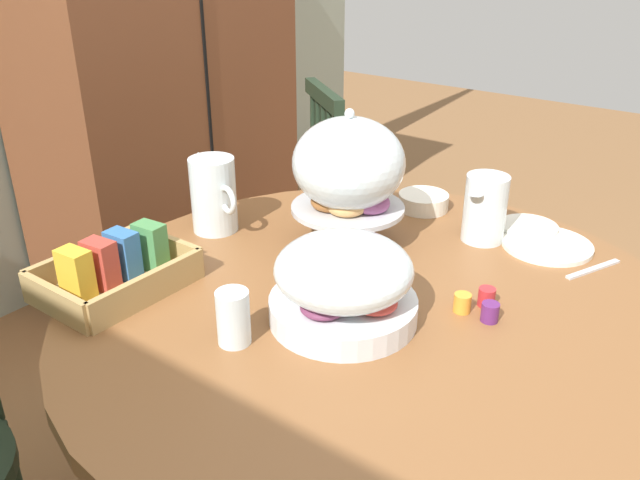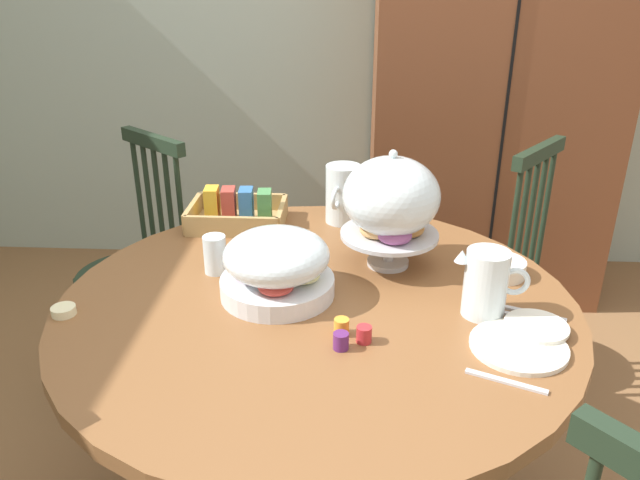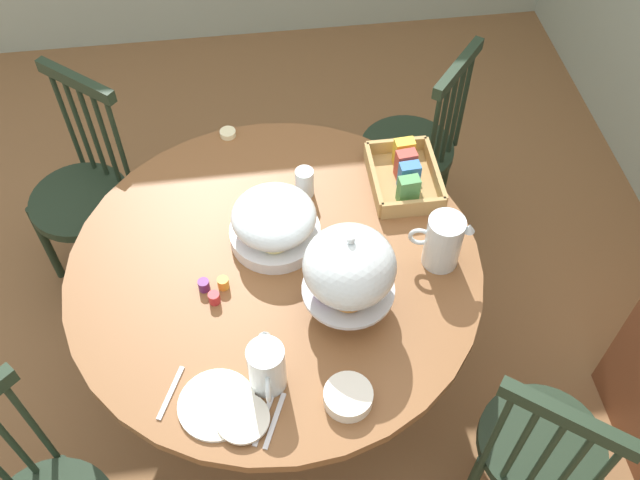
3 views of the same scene
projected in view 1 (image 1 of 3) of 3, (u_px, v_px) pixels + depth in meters
wooden_armoire at (156, 58)px, 2.63m from camera, size 1.18×0.60×1.96m
dining_table at (373, 371)px, 1.47m from camera, size 1.35×1.35×0.74m
windsor_chair_far_side at (288, 234)px, 2.37m from camera, size 0.47×0.47×0.97m
pastry_stand_with_dome at (349, 169)px, 1.56m from camera, size 0.28×0.28×0.34m
fruit_platter_covered at (345, 283)px, 1.29m from camera, size 0.30×0.30×0.18m
orange_juice_pitcher at (485, 211)px, 1.63m from camera, size 0.19×0.11×0.17m
milk_pitcher at (214, 198)px, 1.68m from camera, size 0.12×0.20×0.20m
cereal_basket at (115, 271)px, 1.43m from camera, size 0.32×0.24×0.12m
china_plate_large at (547, 245)px, 1.62m from camera, size 0.22×0.22×0.01m
china_plate_small at (528, 226)px, 1.70m from camera, size 0.15×0.15×0.01m
cereal_bowl at (423, 201)px, 1.84m from camera, size 0.14×0.14×0.04m
drinking_glass at (233, 318)px, 1.23m from camera, size 0.06×0.06×0.11m
jam_jar_strawberry at (487, 297)px, 1.37m from camera, size 0.04×0.04×0.04m
jam_jar_apricot at (462, 303)px, 1.35m from camera, size 0.04×0.04×0.04m
jam_jar_grape at (490, 312)px, 1.31m from camera, size 0.04×0.04×0.04m
table_knife at (506, 226)px, 1.73m from camera, size 0.16×0.08×0.01m
dinner_fork at (498, 222)px, 1.76m from camera, size 0.16×0.08×0.01m
soup_spoon at (593, 269)px, 1.52m from camera, size 0.16×0.08×0.01m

